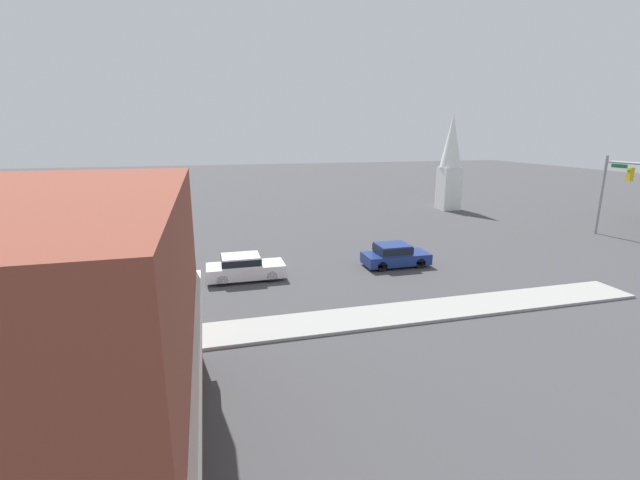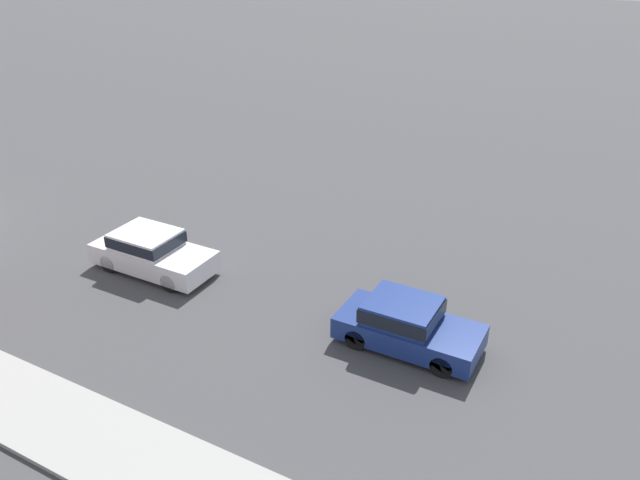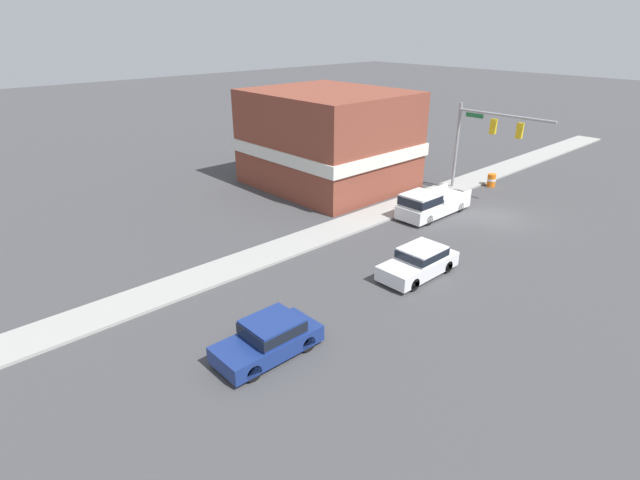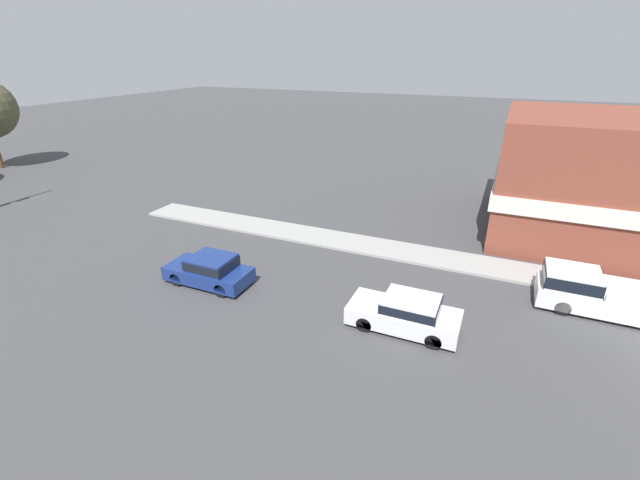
% 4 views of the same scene
% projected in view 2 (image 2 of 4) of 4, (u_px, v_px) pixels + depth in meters
% --- Properties ---
extents(car_lead, '(1.90, 4.52, 1.49)m').
position_uv_depth(car_lead, '(151.00, 251.00, 22.30)').
color(car_lead, black).
rests_on(car_lead, ground).
extents(car_second_ahead, '(1.91, 4.24, 1.48)m').
position_uv_depth(car_second_ahead, '(406.00, 323.00, 18.32)').
color(car_second_ahead, black).
rests_on(car_second_ahead, ground).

